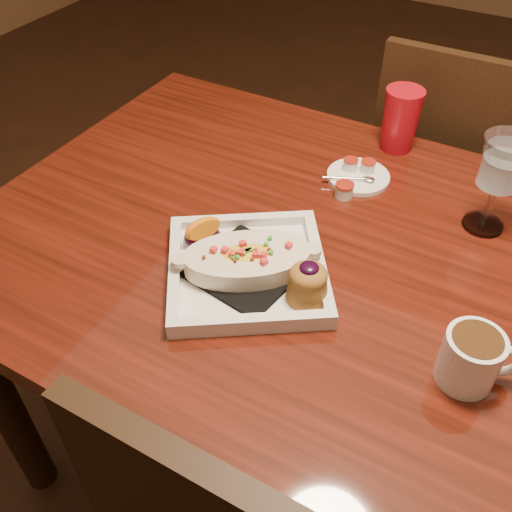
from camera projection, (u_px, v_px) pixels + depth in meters
The scene contains 9 objects.
floor at pixel (338, 478), 1.48m from camera, with size 7.00×7.00×0.00m, color black.
table at pixel (374, 310), 1.03m from camera, with size 1.50×0.90×0.75m.
chair_far at pixel (450, 193), 1.53m from camera, with size 0.42×0.42×0.93m.
plate at pixel (253, 266), 0.94m from camera, with size 0.36×0.36×0.08m.
coffee_mug at pixel (473, 357), 0.78m from camera, with size 0.11×0.08×0.09m.
goblet at pixel (502, 168), 0.97m from camera, with size 0.09×0.09×0.18m.
saucer at pixel (357, 174), 1.16m from camera, with size 0.13×0.13×0.09m.
creamer_loose at pixel (344, 190), 1.11m from camera, with size 0.04×0.04×0.03m.
red_tumbler at pixel (400, 120), 1.20m from camera, with size 0.08×0.08×0.13m, color #B50C19.
Camera 1 is at (0.15, -0.70, 1.43)m, focal length 40.00 mm.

